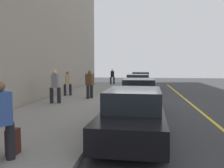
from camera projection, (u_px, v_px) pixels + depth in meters
The scene contains 14 objects.
ground_plane at pixel (135, 104), 13.85m from camera, with size 56.00×56.00×0.00m, color #333335.
sidewalk at pixel (80, 101), 14.27m from camera, with size 28.00×4.60×0.15m, color gray.
lane_stripe_centre at pixel (192, 105), 13.45m from camera, with size 28.00×0.14×0.01m, color gold.
snow_bank_curb at pixel (129, 91), 19.64m from camera, with size 7.11×0.56×0.22m, color white.
parked_car_green at pixel (141, 80), 24.23m from camera, with size 4.25×1.94×1.51m.
parked_car_white at pixel (138, 84), 18.31m from camera, with size 4.30×1.95×1.51m.
parked_car_charcoal at pixel (139, 93), 12.51m from camera, with size 4.15×1.91×1.51m.
parked_car_black at pixel (133, 115), 7.18m from camera, with size 4.48×2.01×1.51m.
pedestrian_tan_coat at pixel (68, 83), 16.42m from camera, with size 0.52×0.52×1.65m.
pedestrian_grey_coat at pixel (55, 86), 13.07m from camera, with size 0.53×0.60×1.82m.
pedestrian_brown_coat at pixel (90, 83), 14.97m from camera, with size 0.56×0.56×1.77m.
pedestrian_blue_coat at pixel (1, 119), 5.13m from camera, with size 0.52×0.56×1.76m.
pedestrian_black_coat at pixel (112, 76), 25.80m from camera, with size 0.51×0.51×1.63m.
rolling_suitcase at pixel (13, 142), 5.63m from camera, with size 0.34×0.22×0.96m.
Camera 1 is at (13.78, 0.41, 2.26)m, focal length 38.47 mm.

